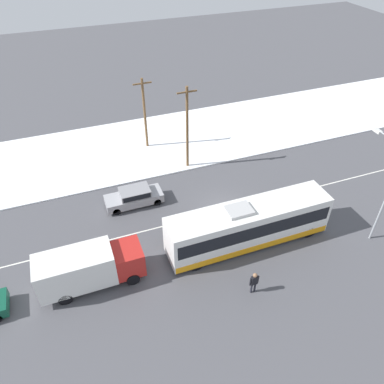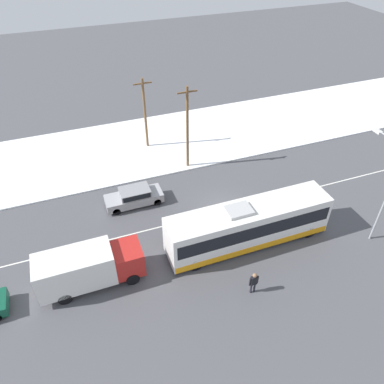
# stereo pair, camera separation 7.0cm
# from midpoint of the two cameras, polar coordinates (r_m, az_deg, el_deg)

# --- Properties ---
(ground_plane) EXTENTS (120.00, 120.00, 0.00)m
(ground_plane) POSITION_cam_midpoint_polar(r_m,az_deg,el_deg) (31.07, 4.76, -2.87)
(ground_plane) COLOR #4C4C51
(snow_lot) EXTENTS (80.00, 11.60, 0.12)m
(snow_lot) POSITION_cam_midpoint_polar(r_m,az_deg,el_deg) (40.29, -2.49, 8.05)
(snow_lot) COLOR white
(snow_lot) RESTS_ON ground_plane
(lane_marking_center) EXTENTS (60.00, 0.12, 0.00)m
(lane_marking_center) POSITION_cam_midpoint_polar(r_m,az_deg,el_deg) (31.07, 4.76, -2.87)
(lane_marking_center) COLOR silver
(lane_marking_center) RESTS_ON ground_plane
(city_bus) EXTENTS (12.20, 2.57, 3.56)m
(city_bus) POSITION_cam_midpoint_polar(r_m,az_deg,el_deg) (27.50, 8.53, -4.98)
(city_bus) COLOR white
(city_bus) RESTS_ON ground_plane
(box_truck) EXTENTS (6.81, 2.30, 2.89)m
(box_truck) POSITION_cam_midpoint_polar(r_m,az_deg,el_deg) (25.58, -15.64, -11.00)
(box_truck) COLOR silver
(box_truck) RESTS_ON ground_plane
(sedan_car) EXTENTS (4.75, 1.80, 1.52)m
(sedan_car) POSITION_cam_midpoint_polar(r_m,az_deg,el_deg) (31.49, -8.85, -0.63)
(sedan_car) COLOR #9E9EA3
(sedan_car) RESTS_ON ground_plane
(pedestrian_at_stop) EXTENTS (0.65, 0.29, 1.81)m
(pedestrian_at_stop) POSITION_cam_midpoint_polar(r_m,az_deg,el_deg) (24.93, 9.38, -13.22)
(pedestrian_at_stop) COLOR #23232D
(pedestrian_at_stop) RESTS_ON ground_plane
(utility_pole_roadside) EXTENTS (1.80, 0.24, 8.05)m
(utility_pole_roadside) POSITION_cam_midpoint_polar(r_m,az_deg,el_deg) (33.85, -0.79, 9.81)
(utility_pole_roadside) COLOR brown
(utility_pole_roadside) RESTS_ON ground_plane
(utility_pole_snowlot) EXTENTS (1.80, 0.24, 7.31)m
(utility_pole_snowlot) POSITION_cam_midpoint_polar(r_m,az_deg,el_deg) (37.50, -7.28, 11.88)
(utility_pole_snowlot) COLOR brown
(utility_pole_snowlot) RESTS_ON ground_plane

